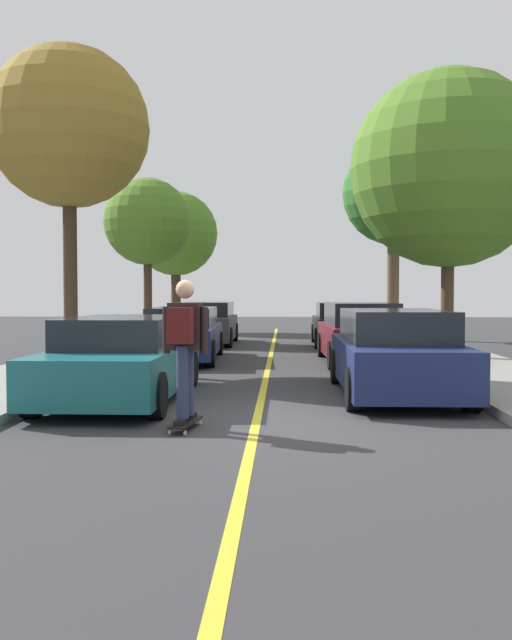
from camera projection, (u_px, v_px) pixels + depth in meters
ground at (257, 419)px, 9.35m from camera, size 80.00×80.00×0.00m
center_line at (265, 381)px, 13.34m from camera, size 0.12×39.20×0.01m
parked_car_left_nearest at (123, 359)px, 11.04m from camera, size 1.95×4.68×1.32m
parked_car_left_near at (182, 334)px, 17.51m from camera, size 1.99×4.74×1.33m
parked_car_left_far at (207, 323)px, 23.08m from camera, size 1.91×4.44×1.39m
parked_car_right_nearest at (395, 353)px, 11.46m from camera, size 1.91×4.44×1.42m
parked_car_right_near at (360, 333)px, 16.86m from camera, size 1.89×4.55×1.47m
parked_car_right_far at (341, 325)px, 22.39m from camera, size 1.82×4.24×1.39m
street_tree_left_nearest at (69, 128)px, 15.17m from camera, size 3.52×3.52×6.96m
street_tree_left_near at (147, 222)px, 23.90m from camera, size 3.00×3.00×5.52m
street_tree_left_far at (176, 234)px, 30.11m from camera, size 3.64×3.64×5.96m
street_tree_right_nearest at (449, 170)px, 16.85m from camera, size 4.78×4.78×6.96m
street_tree_right_near at (394, 195)px, 25.30m from camera, size 3.73×3.73×7.06m
skateboard at (186, 423)px, 8.63m from camera, size 0.34×0.86×0.10m
skateboarder at (184, 341)px, 8.56m from camera, size 0.59×0.71×1.76m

